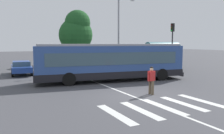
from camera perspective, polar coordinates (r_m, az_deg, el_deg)
name	(u,v)px	position (r m, az deg, el deg)	size (l,w,h in m)	color
ground_plane	(140,95)	(14.07, 6.84, -6.99)	(160.00, 160.00, 0.00)	#47474C
city_transit_bus	(111,62)	(19.05, -0.24, 1.28)	(12.59, 4.28, 3.06)	black
pedestrian_crossing_street	(151,79)	(14.26, 9.70, -2.90)	(0.58, 0.41, 1.72)	brown
parked_car_blue	(21,67)	(24.58, -21.48, 0.00)	(2.07, 4.60, 1.35)	black
parked_car_champagne	(50,66)	(24.97, -15.01, 0.30)	(1.98, 4.55, 1.35)	black
parked_car_teal	(75,64)	(26.00, -9.17, 0.65)	(2.10, 4.61, 1.35)	black
parked_car_charcoal	(97,64)	(26.51, -3.79, 0.81)	(1.92, 4.52, 1.35)	black
parked_car_black	(119,63)	(27.78, 1.73, 1.06)	(2.08, 4.60, 1.35)	black
parked_car_white	(136,62)	(29.14, 6.02, 1.26)	(1.95, 4.54, 1.35)	black
traffic_light_far_corner	(172,40)	(26.52, 14.66, 6.57)	(0.33, 0.32, 5.28)	#28282B
bus_stop_shelter	(162,49)	(28.13, 12.34, 4.36)	(4.40, 1.54, 3.25)	#28282B
twin_arm_street_lamp	(119,25)	(27.24, 1.63, 10.38)	(4.34, 0.32, 8.46)	#939399
background_tree_right	(76,31)	(35.01, -8.80, 8.68)	(5.01, 5.01, 7.96)	brown
crosswalk_painted_stripes	(163,107)	(11.87, 12.42, -9.52)	(5.75, 3.23, 0.01)	silver
lane_center_line	(117,90)	(15.50, 1.19, -5.73)	(0.16, 24.00, 0.01)	silver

